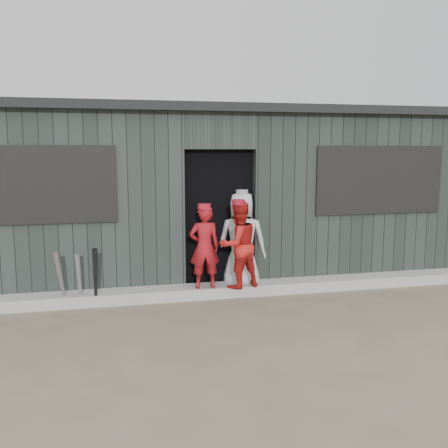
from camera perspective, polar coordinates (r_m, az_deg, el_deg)
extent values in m
plane|color=brown|center=(5.30, 4.45, -13.59)|extent=(80.00, 80.00, 0.00)
cube|color=#999994|center=(6.94, -0.04, -7.55)|extent=(8.00, 0.36, 0.15)
cone|color=gray|center=(6.60, -18.14, -6.09)|extent=(0.15, 0.34, 0.76)
cone|color=gray|center=(6.62, -16.20, -6.18)|extent=(0.11, 0.18, 0.71)
cone|color=black|center=(6.50, -14.48, -5.99)|extent=(0.09, 0.29, 0.80)
imported|color=maroon|center=(6.65, -2.24, -2.67)|extent=(0.42, 0.29, 1.11)
imported|color=red|center=(6.68, 1.65, -2.39)|extent=(0.68, 0.60, 1.17)
imported|color=#BDBDBD|center=(7.08, 2.04, -1.98)|extent=(0.80, 0.66, 1.42)
cube|color=black|center=(8.36, -2.59, 3.02)|extent=(7.60, 2.70, 2.20)
cube|color=#2B3431|center=(6.87, -19.21, 1.81)|extent=(3.50, 0.20, 2.50)
cube|color=#29302D|center=(7.78, 15.88, 2.68)|extent=(3.50, 0.20, 2.50)
cube|color=#2B3330|center=(6.95, -0.56, 10.60)|extent=(1.00, 0.20, 0.50)
cube|color=#282F2D|center=(9.83, 20.44, 3.60)|extent=(0.20, 3.00, 2.50)
cube|color=#262D2A|center=(9.73, -4.07, 4.07)|extent=(8.00, 0.20, 2.50)
cube|color=black|center=(8.34, -2.66, 12.36)|extent=(8.30, 3.30, 0.12)
cube|color=black|center=(6.75, -20.71, 4.18)|extent=(2.00, 0.04, 1.00)
cube|color=black|center=(7.73, 17.38, 4.81)|extent=(2.00, 0.04, 1.00)
cube|color=black|center=(7.34, -3.39, 3.44)|extent=(0.17, 0.17, 0.86)
cube|color=black|center=(7.51, -1.36, 3.18)|extent=(0.24, 0.21, 0.89)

